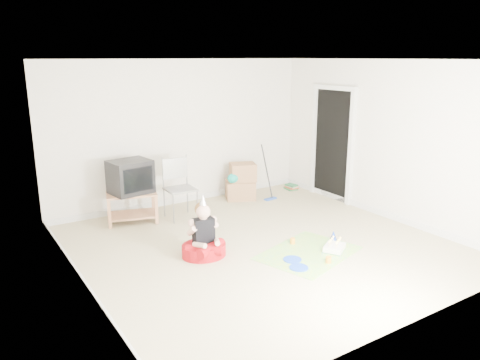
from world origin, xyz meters
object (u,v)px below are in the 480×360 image
tv_stand (132,205)px  crt_tv (130,177)px  folding_chair (180,189)px  birthday_cake (334,248)px  cardboard_boxes (241,182)px  seated_woman (204,243)px

tv_stand → crt_tv: bearing=-90.0°
folding_chair → birthday_cake: bearing=-63.9°
tv_stand → crt_tv: crt_tv is taller
cardboard_boxes → birthday_cake: 2.83m
crt_tv → birthday_cake: bearing=-62.5°
tv_stand → folding_chair: size_ratio=0.87×
crt_tv → folding_chair: 0.84m
crt_tv → cardboard_boxes: (2.20, 0.11, -0.44)m
folding_chair → crt_tv: bearing=161.2°
cardboard_boxes → birthday_cake: (-0.25, -2.80, -0.28)m
cardboard_boxes → birthday_cake: cardboard_boxes is taller
crt_tv → birthday_cake: size_ratio=1.57×
tv_stand → cardboard_boxes: bearing=3.0°
seated_woman → crt_tv: bearing=100.2°
crt_tv → birthday_cake: crt_tv is taller
crt_tv → birthday_cake: 3.39m
crt_tv → seated_woman: 1.96m
birthday_cake → seated_woman: bearing=152.3°
crt_tv → seated_woman: (0.33, -1.84, -0.57)m
crt_tv → folding_chair: (0.75, -0.26, -0.26)m
tv_stand → birthday_cake: bearing=-54.1°
crt_tv → birthday_cake: (1.95, -2.69, -0.72)m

